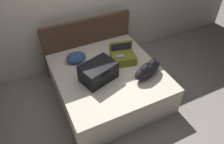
{
  "coord_description": "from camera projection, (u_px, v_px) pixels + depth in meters",
  "views": [
    {
      "loc": [
        -1.18,
        -2.17,
        3.05
      ],
      "look_at": [
        0.0,
        0.26,
        0.68
      ],
      "focal_mm": 34.33,
      "sensor_mm": 36.0,
      "label": 1
    }
  ],
  "objects": [
    {
      "name": "ground_plane",
      "position": [
        118.0,
        109.0,
        3.87
      ],
      "size": [
        12.0,
        12.0,
        0.0
      ],
      "primitive_type": "plane",
      "color": "gray"
    },
    {
      "name": "back_wall",
      "position": [
        80.0,
        5.0,
        4.12
      ],
      "size": [
        8.0,
        0.1,
        2.6
      ],
      "primitive_type": "cube",
      "color": "beige",
      "rests_on": "ground"
    },
    {
      "name": "bed",
      "position": [
        109.0,
        83.0,
        3.95
      ],
      "size": [
        1.81,
        1.89,
        0.58
      ],
      "primitive_type": "cube",
      "color": "beige",
      "rests_on": "ground"
    },
    {
      "name": "headboard",
      "position": [
        88.0,
        44.0,
        4.43
      ],
      "size": [
        1.84,
        0.08,
        1.12
      ],
      "primitive_type": "cube",
      "color": "#4C3323",
      "rests_on": "ground"
    },
    {
      "name": "hard_case_large",
      "position": [
        98.0,
        72.0,
        3.52
      ],
      "size": [
        0.66,
        0.54,
        0.31
      ],
      "rotation": [
        0.0,
        0.0,
        0.29
      ],
      "color": "black",
      "rests_on": "bed"
    },
    {
      "name": "hard_case_medium",
      "position": [
        123.0,
        56.0,
        3.92
      ],
      "size": [
        0.49,
        0.45,
        0.32
      ],
      "rotation": [
        0.0,
        0.0,
        -0.22
      ],
      "color": "olive",
      "rests_on": "bed"
    },
    {
      "name": "duffel_bag",
      "position": [
        147.0,
        70.0,
        3.58
      ],
      "size": [
        0.62,
        0.37,
        0.32
      ],
      "rotation": [
        0.0,
        0.0,
        0.29
      ],
      "color": "black",
      "rests_on": "bed"
    },
    {
      "name": "pillow_near_headboard",
      "position": [
        76.0,
        57.0,
        3.93
      ],
      "size": [
        0.39,
        0.33,
        0.16
      ],
      "primitive_type": "ellipsoid",
      "rotation": [
        0.0,
        0.0,
        0.08
      ],
      "color": "navy",
      "rests_on": "bed"
    }
  ]
}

